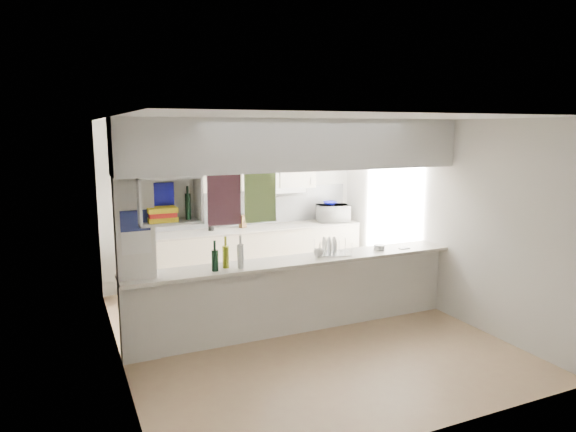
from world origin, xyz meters
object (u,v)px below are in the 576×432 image
dish_rack (332,247)px  bowl (330,203)px  microwave (333,213)px  wine_bottles (228,257)px

dish_rack → bowl: bearing=76.9°
microwave → dish_rack: bearing=74.4°
microwave → wine_bottles: (-2.55, -2.13, -0.01)m
microwave → bowl: bearing=-26.1°
microwave → bowl: (-0.05, 0.04, 0.17)m
bowl → dish_rack: 2.33m
microwave → dish_rack: microwave is taller
dish_rack → wine_bottles: 1.42m
microwave → wine_bottles: size_ratio=1.37×
dish_rack → microwave: bearing=75.4°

